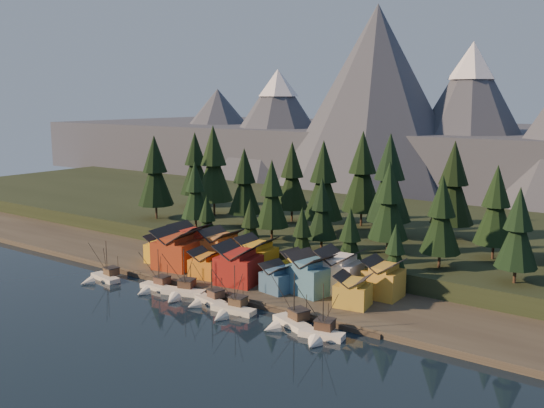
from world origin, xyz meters
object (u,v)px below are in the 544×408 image
Objects in this scene: boat_2 at (181,287)px; boat_6 at (320,327)px; boat_4 at (230,304)px; house_front_0 at (162,248)px; house_front_1 at (176,248)px; boat_1 at (154,282)px; house_back_0 at (190,241)px; boat_0 at (101,273)px; boat_5 at (288,315)px; boat_3 at (207,295)px; house_back_1 at (221,247)px.

boat_6 is at bearing -21.28° from boat_2.
house_front_0 is (-39.10, 17.23, 3.32)m from boat_4.
house_front_0 is 8.05m from house_front_1.
house_front_0 is at bearing 129.53° from boat_1.
house_back_0 reaches higher than boat_1.
boat_4 is (42.38, 0.99, 0.01)m from boat_0.
boat_4 reaches higher than boat_1.
boat_5 is (39.93, -0.43, 0.31)m from boat_1.
boat_6 is at bearing -7.41° from boat_4.
boat_5 reaches higher than boat_4.
boat_3 is 31.91m from boat_6.
boat_6 is at bearing 8.68° from boat_3.
house_back_0 is (-48.97, 22.48, 4.38)m from boat_5.
boat_1 is at bearing -75.44° from house_front_1.
boat_4 is 1.15× the size of house_back_0.
boat_1 is 0.90× the size of boat_5.
boat_4 is at bearing 10.87° from boat_0.
house_front_0 is (-13.54, 15.68, 3.37)m from boat_1.
boat_1 is 25.61m from boat_4.
boat_3 is 0.88× the size of boat_5.
boat_0 is 17.01m from boat_1.
boat_4 is 1.16× the size of house_back_1.
boat_3 is 1.24× the size of house_front_0.
boat_0 is at bearing -162.22° from boat_3.
boat_0 reaches higher than house_front_0.
boat_3 is at bearing -20.68° from boat_2.
boat_6 is (23.21, -0.56, 0.28)m from boat_4.
boat_3 is 8.80m from boat_4.
house_front_0 is (-21.80, 14.85, 3.19)m from boat_2.
boat_1 is 39.93m from boat_5.
house_back_0 is (7.77, 24.59, 4.66)m from boat_0.
boat_5 reaches higher than boat_2.
boat_1 is 0.96× the size of house_front_1.
house_back_1 is (-14.49, 21.98, 4.65)m from boat_3.
boat_6 reaches higher than boat_4.
house_front_1 reaches higher than house_back_0.
boat_4 is (17.30, -2.38, -0.13)m from boat_2.
house_front_1 is 9.03m from house_back_0.
boat_1 is 16.96m from boat_3.
boat_5 is at bearing 11.66° from boat_0.
boat_1 is 15.61m from house_front_1.
boat_4 is 0.97× the size of boat_6.
house_front_0 is 7.91m from house_back_0.
boat_1 is 1.10× the size of house_back_0.
boat_3 is (8.70, -0.54, -0.18)m from boat_2.
house_back_1 reaches higher than boat_6.
boat_2 reaches higher than boat_6.
house_front_1 is (7.61, -2.10, 1.56)m from house_front_0.
house_front_1 reaches higher than boat_3.
boat_1 is 22.88m from house_back_1.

